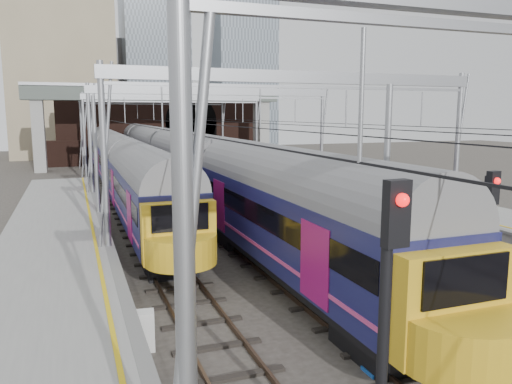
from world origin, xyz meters
name	(u,v)px	position (x,y,z in m)	size (l,w,h in m)	color
ground	(421,324)	(0.00, 0.00, 0.00)	(160.00, 160.00, 0.00)	#38332D
platform_left	(47,323)	(-10.18, 2.50, 0.55)	(4.32, 55.00, 1.12)	gray
tracks	(250,221)	(0.00, 15.00, 0.02)	(14.40, 80.00, 0.22)	#4C3828
overhead_line	(217,107)	(0.00, 21.49, 6.57)	(16.80, 80.00, 8.00)	gray
retaining_wall	(162,128)	(1.40, 51.93, 4.33)	(28.00, 2.75, 9.00)	black
overbridge	(157,103)	(0.00, 46.00, 7.27)	(28.00, 3.00, 9.25)	gray
city_skyline	(148,43)	(2.73, 70.48, 17.09)	(37.50, 27.50, 60.00)	tan
train_main	(167,157)	(-2.00, 29.59, 2.54)	(2.88, 66.58, 4.93)	black
train_second	(119,163)	(-6.00, 27.98, 2.39)	(2.64, 45.81, 4.59)	black
signal_near_left	(387,313)	(-5.16, -5.52, 3.25)	(0.38, 0.48, 5.21)	black
signal_near_centre	(486,237)	(0.55, -1.63, 2.97)	(0.35, 0.46, 4.68)	black
relay_cabinet	(144,331)	(-7.80, 1.17, 0.53)	(0.53, 0.44, 1.05)	silver
equip_cover_a	(380,370)	(-2.68, -1.89, 0.04)	(0.75, 0.53, 0.09)	#164CA8
equip_cover_b	(351,278)	(0.15, 4.15, 0.06)	(0.96, 0.68, 0.11)	#164CA8
equip_cover_c	(454,251)	(6.39, 5.81, 0.06)	(0.94, 0.66, 0.11)	#164CA8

